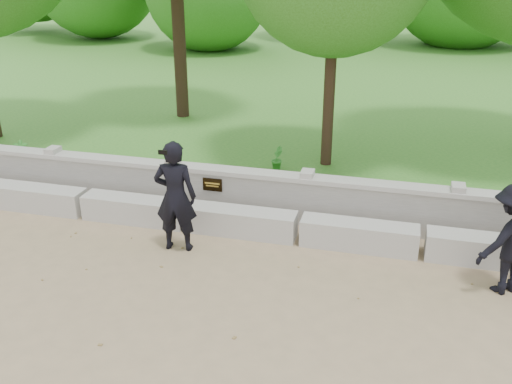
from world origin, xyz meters
TOP-DOWN VIEW (x-y plane):
  - ground at (0.00, 0.00)m, footprint 80.00×80.00m
  - lawn at (0.00, 14.00)m, footprint 40.00×22.00m
  - concrete_bench at (0.00, 1.90)m, footprint 11.90×0.45m
  - parapet_wall at (0.00, 2.60)m, footprint 12.50×0.35m
  - man_main at (0.14, 1.14)m, footprint 0.72×0.65m
  - visitor_mid at (5.13, 1.15)m, footprint 1.20×1.12m
  - shrub_a at (-4.31, 3.35)m, footprint 0.35×0.32m
  - shrub_b at (1.05, 4.44)m, footprint 0.26×0.30m

SIDE VIEW (x-z plane):
  - ground at x=0.00m, z-range 0.00..0.00m
  - lawn at x=0.00m, z-range 0.00..0.25m
  - concrete_bench at x=0.00m, z-range 0.00..0.45m
  - parapet_wall at x=0.00m, z-range 0.01..0.91m
  - shrub_b at x=1.05m, z-range 0.25..0.76m
  - shrub_a at x=-4.31m, z-range 0.25..0.80m
  - visitor_mid at x=5.13m, z-range 0.00..1.63m
  - man_main at x=0.14m, z-range 0.00..1.85m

